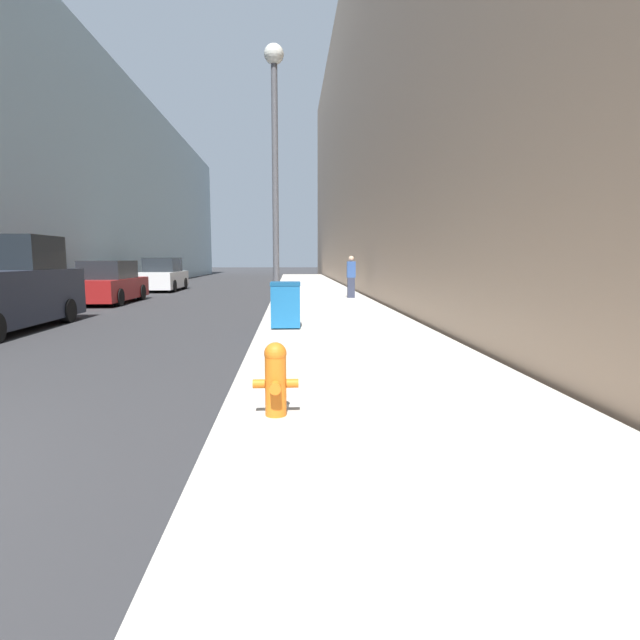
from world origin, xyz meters
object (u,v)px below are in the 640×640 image
fire_hydrant (276,377)px  parked_sedan_near (109,284)px  trash_bin (285,304)px  lamppost (275,149)px  parked_sedan_far (163,276)px  pedestrian_on_sidewalk (351,277)px

fire_hydrant → parked_sedan_near: bearing=114.7°
trash_bin → parked_sedan_near: parked_sedan_near is taller
lamppost → parked_sedan_far: size_ratio=1.55×
lamppost → parked_sedan_far: lamppost is taller
parked_sedan_near → parked_sedan_far: size_ratio=1.02×
parked_sedan_far → pedestrian_on_sidewalk: pedestrian_on_sidewalk is taller
parked_sedan_far → pedestrian_on_sidewalk: 11.79m
fire_hydrant → pedestrian_on_sidewalk: size_ratio=0.44×
trash_bin → lamppost: 4.42m
lamppost → pedestrian_on_sidewalk: 7.93m
trash_bin → pedestrian_on_sidewalk: bearing=73.7°
lamppost → parked_sedan_far: 15.72m
fire_hydrant → lamppost: bearing=91.5°
trash_bin → lamppost: bearing=96.8°
fire_hydrant → lamppost: lamppost is taller
pedestrian_on_sidewalk → lamppost: bearing=-113.3°
fire_hydrant → trash_bin: bearing=89.6°
parked_sedan_near → pedestrian_on_sidewalk: pedestrian_on_sidewalk is taller
lamppost → parked_sedan_far: bearing=114.9°
fire_hydrant → lamppost: size_ratio=0.11×
fire_hydrant → trash_bin: (0.04, 6.35, 0.15)m
lamppost → parked_sedan_near: bearing=136.1°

